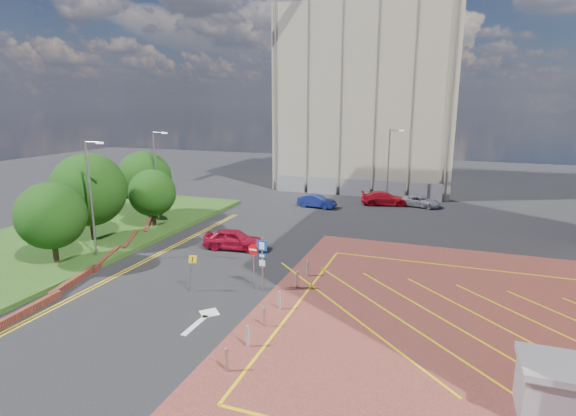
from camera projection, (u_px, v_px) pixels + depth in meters
The scene contains 20 objects.
ground at pixel (248, 296), 25.44m from camera, with size 140.00×140.00×0.00m, color black.
forecourt at pixel (522, 338), 20.83m from camera, with size 26.00×26.00×0.02m, color brown.
grass_bed at pixel (79, 235), 36.82m from camera, with size 14.00×32.00×0.30m, color #1F4215.
retaining_wall at pixel (105, 258), 31.11m from camera, with size 6.06×20.33×0.40m.
tree_a at pixel (51, 216), 29.25m from camera, with size 4.40×4.40×5.41m.
tree_b at pixel (89, 190), 34.16m from camera, with size 5.60×5.60×6.74m.
tree_c at pixel (152, 193), 38.32m from camera, with size 4.00×4.00×4.90m.
tree_d at pixel (144, 178), 41.90m from camera, with size 5.00×5.00×6.08m.
lamp_left_near at pixel (91, 194), 30.30m from camera, with size 1.53×0.16×8.00m.
lamp_left_far at pixel (156, 172), 40.12m from camera, with size 1.53×0.16×8.00m.
lamp_back at pixel (389, 163), 48.78m from camera, with size 1.53×0.16×8.00m.
sign_cluster at pixel (259, 258), 25.80m from camera, with size 1.17×0.12×3.20m.
warning_sign at pixel (191, 268), 25.71m from camera, with size 0.63×0.39×2.25m.
bollard_row at pixel (275, 307), 23.05m from camera, with size 0.14×11.14×0.90m.
construction_building at pixel (372, 101), 59.61m from camera, with size 21.20×19.20×22.00m, color #A9A08A.
construction_fence at pixel (363, 188), 52.39m from camera, with size 21.60×0.06×2.00m, color gray.
car_red_left at pixel (234, 239), 33.50m from camera, with size 1.81×4.49×1.53m, color maroon.
car_blue_back at pixel (317, 201), 47.01m from camera, with size 1.40×4.01×1.32m, color navy.
car_red_back at pixel (384, 198), 48.16m from camera, with size 2.01×4.95×1.44m, color red.
car_silver_back at pixel (420, 201), 47.38m from camera, with size 1.93×4.18×1.16m, color silver.
Camera 1 is at (10.13, -21.48, 10.63)m, focal length 28.00 mm.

